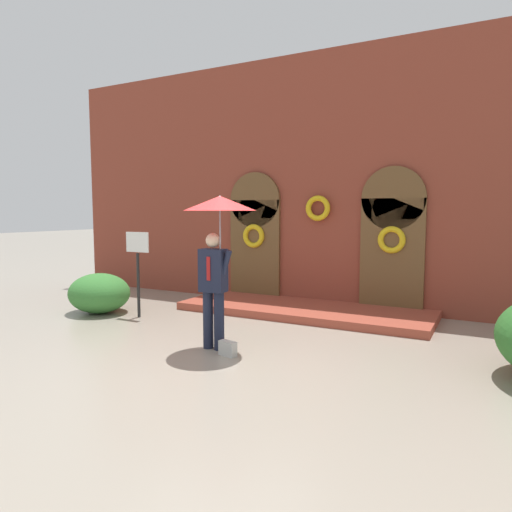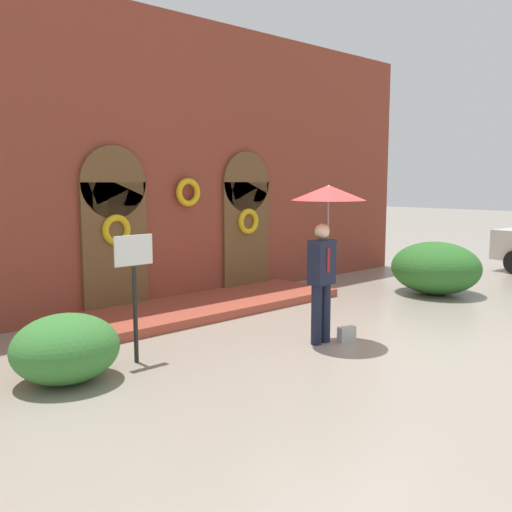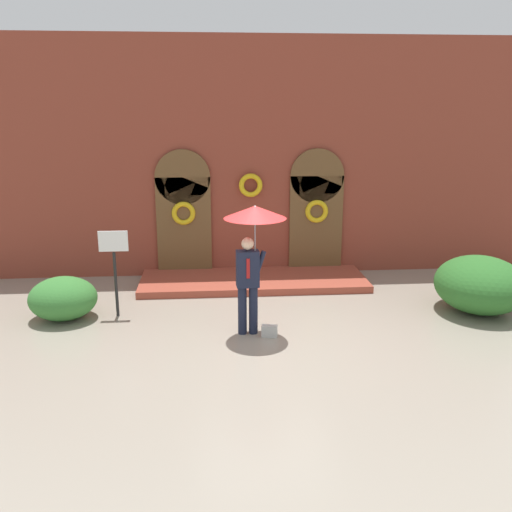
# 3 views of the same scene
# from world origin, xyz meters

# --- Properties ---
(ground_plane) EXTENTS (80.00, 80.00, 0.00)m
(ground_plane) POSITION_xyz_m (0.00, 0.00, 0.00)
(ground_plane) COLOR gray
(building_facade) EXTENTS (14.00, 2.30, 5.60)m
(building_facade) POSITION_xyz_m (-0.00, 4.15, 2.68)
(building_facade) COLOR brown
(building_facade) RESTS_ON ground
(person_with_umbrella) EXTENTS (1.10, 1.10, 2.36)m
(person_with_umbrella) POSITION_xyz_m (-0.23, 0.13, 1.91)
(person_with_umbrella) COLOR #191E33
(person_with_umbrella) RESTS_ON ground
(handbag) EXTENTS (0.30, 0.18, 0.22)m
(handbag) POSITION_xyz_m (0.05, -0.07, 0.11)
(handbag) COLOR #B7B7B2
(handbag) RESTS_ON ground
(sign_post) EXTENTS (0.56, 0.06, 1.72)m
(sign_post) POSITION_xyz_m (-2.83, 1.23, 1.16)
(sign_post) COLOR black
(sign_post) RESTS_ON ground
(shrub_left) EXTENTS (1.30, 1.21, 0.83)m
(shrub_left) POSITION_xyz_m (-3.85, 1.15, 0.42)
(shrub_left) COLOR #387A33
(shrub_left) RESTS_ON ground
(shrub_right) EXTENTS (1.76, 1.93, 1.13)m
(shrub_right) POSITION_xyz_m (4.40, 0.91, 0.56)
(shrub_right) COLOR #2D6B28
(shrub_right) RESTS_ON ground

